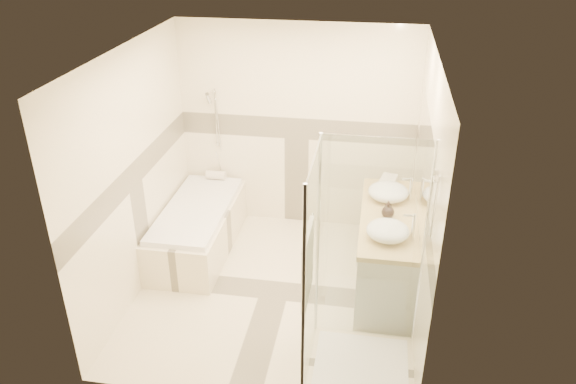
% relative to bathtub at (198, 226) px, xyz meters
% --- Properties ---
extents(room, '(2.82, 3.02, 2.52)m').
position_rel_bathtub_xyz_m(room, '(1.08, -0.64, 0.95)').
color(room, beige).
rests_on(room, ground).
extents(bathtub, '(0.75, 1.70, 0.56)m').
position_rel_bathtub_xyz_m(bathtub, '(0.00, 0.00, 0.00)').
color(bathtub, beige).
rests_on(bathtub, ground).
extents(vanity, '(0.58, 1.62, 0.85)m').
position_rel_bathtub_xyz_m(vanity, '(2.15, -0.35, 0.12)').
color(vanity, white).
rests_on(vanity, ground).
extents(shower_enclosure, '(0.96, 0.93, 2.04)m').
position_rel_bathtub_xyz_m(shower_enclosure, '(1.86, -1.62, 0.20)').
color(shower_enclosure, beige).
rests_on(shower_enclosure, ground).
extents(vessel_sink_near, '(0.42, 0.42, 0.17)m').
position_rel_bathtub_xyz_m(vessel_sink_near, '(2.13, -0.00, 0.63)').
color(vessel_sink_near, white).
rests_on(vessel_sink_near, vanity).
extents(vessel_sink_far, '(0.40, 0.40, 0.16)m').
position_rel_bathtub_xyz_m(vessel_sink_far, '(2.13, -0.79, 0.62)').
color(vessel_sink_far, white).
rests_on(vessel_sink_far, vanity).
extents(faucet_near, '(0.11, 0.03, 0.27)m').
position_rel_bathtub_xyz_m(faucet_near, '(2.35, -0.00, 0.70)').
color(faucet_near, silver).
rests_on(faucet_near, vanity).
extents(faucet_far, '(0.11, 0.03, 0.28)m').
position_rel_bathtub_xyz_m(faucet_far, '(2.35, -0.79, 0.70)').
color(faucet_far, silver).
rests_on(faucet_far, vanity).
extents(amenity_bottle_a, '(0.07, 0.07, 0.15)m').
position_rel_bathtub_xyz_m(amenity_bottle_a, '(2.13, -0.33, 0.62)').
color(amenity_bottle_a, black).
rests_on(amenity_bottle_a, vanity).
extents(amenity_bottle_b, '(0.17, 0.17, 0.16)m').
position_rel_bathtub_xyz_m(amenity_bottle_b, '(2.13, -0.39, 0.63)').
color(amenity_bottle_b, black).
rests_on(amenity_bottle_b, vanity).
extents(folded_towels, '(0.22, 0.30, 0.09)m').
position_rel_bathtub_xyz_m(folded_towels, '(2.13, 0.32, 0.59)').
color(folded_towels, white).
rests_on(folded_towels, vanity).
extents(rolled_towel, '(0.24, 0.11, 0.11)m').
position_rel_bathtub_xyz_m(rolled_towel, '(0.03, 0.74, 0.31)').
color(rolled_towel, white).
rests_on(rolled_towel, bathtub).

